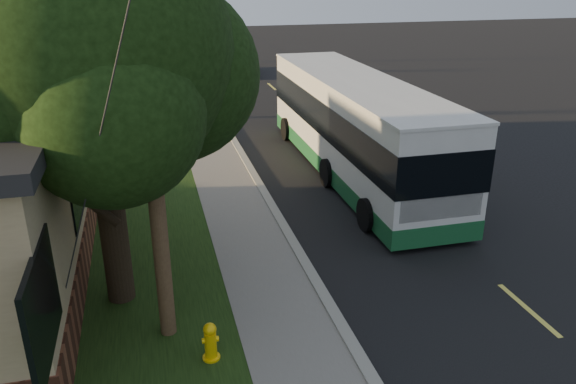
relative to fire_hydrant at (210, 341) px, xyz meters
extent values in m
plane|color=black|center=(2.60, 0.00, -0.43)|extent=(120.00, 120.00, 0.00)
cube|color=black|center=(6.60, 10.00, -0.43)|extent=(8.00, 80.00, 0.01)
cube|color=gray|center=(2.60, 10.00, -0.37)|extent=(0.25, 80.00, 0.12)
cube|color=slate|center=(1.60, 10.00, -0.39)|extent=(2.00, 80.00, 0.08)
cube|color=black|center=(-1.90, 10.00, -0.40)|extent=(5.00, 80.00, 0.07)
cylinder|color=yellow|center=(0.00, 0.00, -0.09)|extent=(0.22, 0.22, 0.55)
sphere|color=yellow|center=(0.00, 0.00, 0.26)|extent=(0.24, 0.24, 0.24)
cylinder|color=yellow|center=(0.00, 0.00, 0.04)|extent=(0.30, 0.10, 0.10)
cylinder|color=yellow|center=(0.00, 0.00, 0.04)|extent=(0.10, 0.18, 0.10)
cylinder|color=yellow|center=(0.00, 0.00, -0.34)|extent=(0.32, 0.32, 0.04)
cylinder|color=#473321|center=(-0.70, 1.00, 4.14)|extent=(0.30, 0.30, 9.00)
cylinder|color=#2D2D30|center=(-1.60, -0.10, 3.37)|extent=(2.52, 3.21, 7.60)
cylinder|color=black|center=(-1.60, 2.50, 1.64)|extent=(0.56, 0.56, 4.00)
sphere|color=black|center=(-1.60, 2.50, 4.84)|extent=(5.20, 5.20, 5.20)
sphere|color=black|center=(-0.20, 3.10, 4.24)|extent=(3.60, 3.60, 3.60)
sphere|color=black|center=(-2.80, 2.10, 4.54)|extent=(3.80, 3.80, 3.80)
sphere|color=black|center=(-1.30, 1.20, 3.94)|extent=(3.20, 3.20, 3.20)
sphere|color=black|center=(-2.20, 3.90, 5.24)|extent=(3.40, 3.40, 3.40)
cylinder|color=black|center=(-0.90, 18.00, 1.29)|extent=(0.24, 0.24, 3.30)
cylinder|color=black|center=(-0.90, 18.00, 2.94)|extent=(1.38, 0.57, 2.01)
cylinder|color=black|center=(-0.90, 18.00, 2.94)|extent=(0.74, 1.21, 1.58)
cylinder|color=black|center=(-0.90, 18.00, 2.94)|extent=(0.65, 1.05, 1.95)
cylinder|color=black|center=(-0.90, 18.00, 2.94)|extent=(1.28, 0.53, 1.33)
cylinder|color=black|center=(-0.90, 18.00, 2.94)|extent=(0.75, 1.21, 1.70)
cylinder|color=black|center=(-0.40, 30.00, 1.15)|extent=(0.24, 0.24, 3.03)
cylinder|color=black|center=(-0.40, 30.00, 2.66)|extent=(1.38, 0.57, 2.01)
cylinder|color=black|center=(-0.40, 30.00, 2.66)|extent=(0.74, 1.21, 1.58)
cylinder|color=black|center=(-0.40, 30.00, 2.66)|extent=(0.65, 1.05, 1.95)
cylinder|color=black|center=(-0.40, 30.00, 2.66)|extent=(1.28, 0.53, 1.33)
cylinder|color=black|center=(-0.40, 30.00, 2.66)|extent=(0.75, 1.21, 1.70)
cylinder|color=#2D2D30|center=(3.10, 34.00, 2.32)|extent=(0.16, 0.16, 5.50)
cube|color=beige|center=(6.00, 8.77, 1.41)|extent=(2.49, 11.97, 2.69)
cube|color=#18552C|center=(6.00, 8.77, 0.02)|extent=(2.51, 11.99, 0.55)
cube|color=black|center=(6.00, 8.77, 1.61)|extent=(2.53, 12.01, 1.10)
cube|color=black|center=(6.00, 2.82, 1.26)|extent=(2.19, 0.06, 1.60)
cube|color=yellow|center=(6.00, 2.83, 2.61)|extent=(1.60, 0.06, 0.35)
cube|color=#FFF2CC|center=(5.25, 2.81, 0.12)|extent=(0.25, 0.04, 0.15)
cube|color=#FFF2CC|center=(6.75, 2.81, 0.12)|extent=(0.25, 0.04, 0.15)
cube|color=beige|center=(6.00, 8.77, 2.78)|extent=(2.54, 12.02, 0.08)
cylinder|color=black|center=(4.75, 4.38, 0.03)|extent=(0.28, 0.92, 0.92)
cylinder|color=black|center=(7.24, 4.38, 0.03)|extent=(0.28, 0.92, 0.92)
cylinder|color=black|center=(4.75, 7.78, 0.03)|extent=(0.28, 0.92, 0.92)
cylinder|color=black|center=(7.24, 7.78, 0.03)|extent=(0.28, 0.92, 0.92)
cylinder|color=black|center=(4.75, 13.16, 0.03)|extent=(0.28, 0.92, 0.92)
cylinder|color=black|center=(7.24, 13.16, 0.03)|extent=(0.28, 0.92, 0.92)
imported|color=black|center=(5.39, 28.71, 0.39)|extent=(2.08, 4.89, 1.65)
camera|label=1|loc=(-0.72, -8.36, 6.22)|focal=35.00mm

